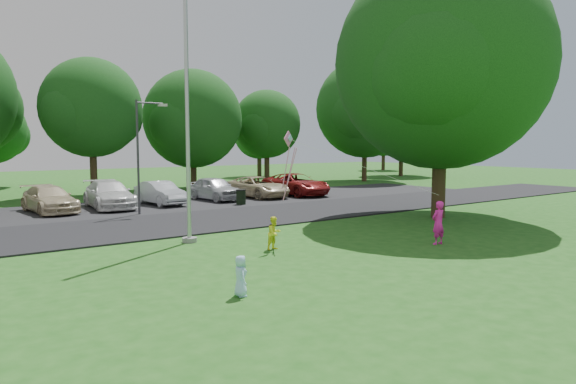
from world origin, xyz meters
TOP-DOWN VIEW (x-y plane):
  - ground at (0.00, 0.00)m, footprint 120.00×120.00m
  - park_road at (0.00, 9.00)m, footprint 60.00×6.00m
  - parking_strip at (0.00, 15.50)m, footprint 42.00×7.00m
  - flagpole at (-3.50, 5.00)m, footprint 0.50×0.50m
  - street_lamp at (-2.27, 12.45)m, footprint 1.51×0.20m
  - trash_can at (3.38, 13.00)m, footprint 0.55×0.55m
  - big_tree at (8.16, 3.69)m, footprint 9.97×9.47m
  - tree_row at (1.59, 24.23)m, footprint 64.35×11.94m
  - horizon_trees at (4.06, 33.88)m, footprint 77.46×7.20m
  - parked_cars at (1.19, 15.54)m, footprint 20.15×5.38m
  - woman at (2.98, -0.24)m, footprint 0.53×0.36m
  - child_yellow at (-1.88, 2.28)m, footprint 0.58×0.49m
  - child_blue at (-5.33, -1.38)m, footprint 0.40×0.50m
  - kite at (-0.96, 2.55)m, footprint 4.30×3.11m

SIDE VIEW (x-z plane):
  - ground at x=0.00m, z-range 0.00..0.00m
  - park_road at x=0.00m, z-range 0.00..0.06m
  - parking_strip at x=0.00m, z-range 0.00..0.06m
  - trash_can at x=3.38m, z-range 0.00..0.87m
  - child_blue at x=-5.33m, z-range 0.00..0.91m
  - child_yellow at x=-1.88m, z-range 0.00..1.06m
  - woman at x=2.98m, z-range 0.00..1.45m
  - parked_cars at x=1.19m, z-range 0.03..1.42m
  - kite at x=-0.96m, z-range 1.86..4.14m
  - street_lamp at x=-2.27m, z-range 0.54..5.90m
  - flagpole at x=-3.50m, z-range -0.83..9.17m
  - horizon_trees at x=4.06m, z-range 0.79..7.81m
  - tree_row at x=1.59m, z-range 0.27..11.15m
  - big_tree at x=8.16m, z-range 0.85..12.51m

